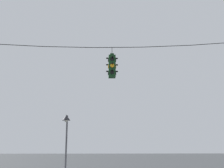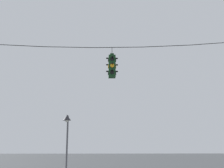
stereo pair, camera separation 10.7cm
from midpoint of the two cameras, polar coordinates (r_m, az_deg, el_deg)
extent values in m
cylinder|color=black|center=(14.71, -18.69, 7.47)|extent=(2.46, 0.03, 0.11)
cylinder|color=black|center=(14.25, -9.04, 7.43)|extent=(2.46, 0.03, 0.03)
cylinder|color=black|center=(14.23, 0.95, 7.46)|extent=(2.46, 0.03, 0.11)
cylinder|color=black|center=(14.65, 10.67, 7.55)|extent=(2.46, 0.03, 0.18)
cylinder|color=black|center=(15.49, 19.57, 7.72)|extent=(2.46, 0.03, 0.26)
cube|color=#143819|center=(13.89, -0.22, 3.56)|extent=(0.34, 0.34, 1.13)
cube|color=#143819|center=(14.08, -0.22, 5.96)|extent=(0.19, 0.19, 0.10)
cylinder|color=black|center=(14.15, -0.22, 6.79)|extent=(0.02, 0.02, 0.33)
cylinder|color=black|center=(13.81, -0.18, 5.13)|extent=(0.20, 0.03, 0.20)
cylinder|color=black|center=(13.80, -0.17, 5.54)|extent=(0.07, 0.12, 0.07)
cylinder|color=orange|center=(13.71, -0.18, 3.78)|extent=(0.20, 0.03, 0.20)
cylinder|color=black|center=(13.70, -0.17, 4.20)|extent=(0.07, 0.12, 0.07)
cylinder|color=black|center=(13.62, -0.18, 2.42)|extent=(0.20, 0.03, 0.20)
cylinder|color=black|center=(13.60, -0.17, 2.84)|extent=(0.07, 0.12, 0.07)
cylinder|color=black|center=(14.16, -0.26, 4.66)|extent=(0.20, 0.03, 0.20)
cylinder|color=black|center=(14.24, -0.27, 4.95)|extent=(0.07, 0.12, 0.07)
cylinder|color=orange|center=(14.07, -0.26, 3.35)|extent=(0.20, 0.03, 0.20)
cylinder|color=black|center=(14.13, -0.27, 3.65)|extent=(0.07, 0.12, 0.07)
cylinder|color=black|center=(13.98, -0.27, 2.02)|extent=(0.20, 0.03, 0.20)
cylinder|color=black|center=(14.04, -0.27, 2.33)|extent=(0.07, 0.12, 0.07)
cylinder|color=black|center=(13.98, -0.98, 4.90)|extent=(0.03, 0.20, 0.20)
cylinder|color=black|center=(14.01, -1.16, 5.26)|extent=(0.12, 0.07, 0.07)
cylinder|color=orange|center=(13.88, -0.98, 3.58)|extent=(0.03, 0.20, 0.20)
cylinder|color=black|center=(13.90, -1.17, 3.93)|extent=(0.12, 0.07, 0.07)
cylinder|color=black|center=(13.79, -0.99, 2.23)|extent=(0.03, 0.20, 0.20)
cylinder|color=black|center=(13.81, -1.18, 2.59)|extent=(0.12, 0.07, 0.07)
cylinder|color=black|center=(14.00, 0.54, 4.88)|extent=(0.03, 0.20, 0.20)
cylinder|color=black|center=(14.03, 0.72, 5.22)|extent=(0.12, 0.07, 0.07)
cylinder|color=orange|center=(13.90, 0.54, 3.55)|extent=(0.03, 0.20, 0.20)
cylinder|color=black|center=(13.93, 0.73, 3.90)|extent=(0.12, 0.07, 0.07)
cylinder|color=black|center=(13.81, 0.54, 2.21)|extent=(0.03, 0.20, 0.20)
cylinder|color=black|center=(13.84, 0.73, 2.56)|extent=(0.12, 0.07, 0.07)
cylinder|color=#515156|center=(19.50, -9.47, -12.51)|extent=(0.12, 0.12, 4.21)
cylinder|color=#515156|center=(19.31, -9.33, -6.39)|extent=(0.07, 0.61, 0.07)
cone|color=#232328|center=(18.99, -9.44, -6.78)|extent=(0.56, 0.56, 0.33)
sphere|color=silver|center=(18.97, -9.46, -7.28)|extent=(0.25, 0.25, 0.25)
camera|label=1|loc=(0.05, -90.22, 0.05)|focal=45.00mm
camera|label=2|loc=(0.05, 89.78, -0.05)|focal=45.00mm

